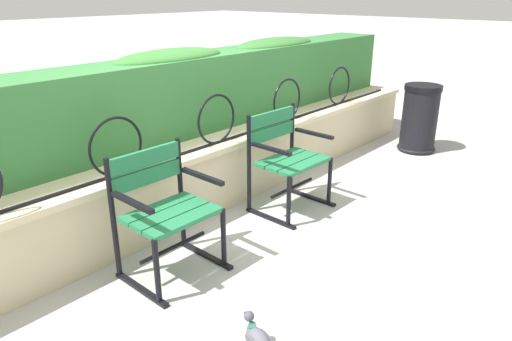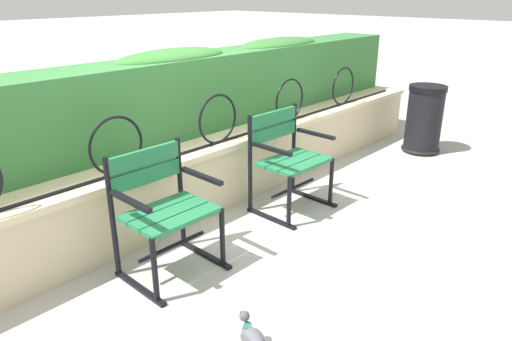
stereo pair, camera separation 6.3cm
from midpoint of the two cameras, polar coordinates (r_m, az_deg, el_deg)
ground_plane at (r=3.63m, az=0.47°, el=-8.43°), size 60.00×60.00×0.00m
stone_wall at (r=3.99m, az=-7.85°, el=-1.12°), size 6.77×0.41×0.58m
iron_arch_fence at (r=3.64m, az=-10.23°, el=4.35°), size 6.25×0.02×0.42m
hedge_row at (r=4.11m, az=-12.35°, el=8.75°), size 6.64×0.50×0.76m
park_chair_left at (r=3.13m, az=-11.70°, el=-4.52°), size 0.60×0.53×0.84m
park_chair_right at (r=4.00m, az=3.20°, el=1.67°), size 0.62×0.54×0.85m
pigeon_near_chairs at (r=2.56m, az=-0.43°, el=-19.86°), size 0.15×0.29×0.22m
trash_bin at (r=5.81m, az=18.92°, el=5.84°), size 0.44×0.44×0.78m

